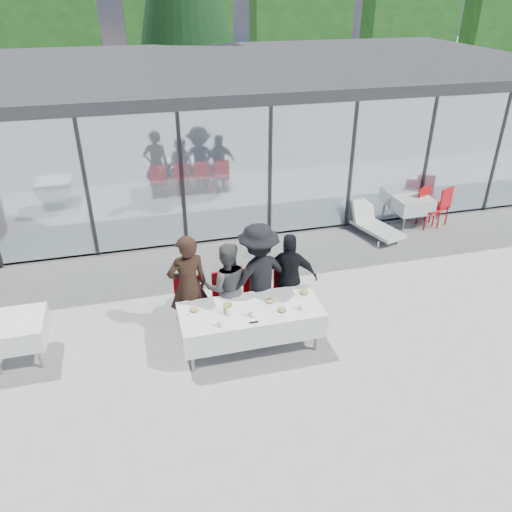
# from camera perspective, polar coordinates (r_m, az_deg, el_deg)

# --- Properties ---
(ground) EXTENTS (90.00, 90.00, 0.00)m
(ground) POSITION_cam_1_polar(r_m,az_deg,el_deg) (8.31, 2.25, -10.71)
(ground) COLOR #989791
(ground) RESTS_ON ground
(pavilion) EXTENTS (14.80, 8.80, 3.44)m
(pavilion) POSITION_cam_1_polar(r_m,az_deg,el_deg) (15.13, 0.81, 16.94)
(pavilion) COLOR gray
(pavilion) RESTS_ON ground
(treeline) EXTENTS (62.50, 2.00, 4.40)m
(treeline) POSITION_cam_1_polar(r_m,az_deg,el_deg) (34.24, -15.94, 22.80)
(treeline) COLOR #153D13
(treeline) RESTS_ON ground
(dining_table) EXTENTS (2.26, 0.96, 0.75)m
(dining_table) POSITION_cam_1_polar(r_m,az_deg,el_deg) (8.05, -0.63, -7.28)
(dining_table) COLOR silver
(dining_table) RESTS_ON ground
(diner_a) EXTENTS (0.78, 0.78, 1.84)m
(diner_a) POSITION_cam_1_polar(r_m,az_deg,el_deg) (8.24, -7.77, -3.44)
(diner_a) COLOR black
(diner_a) RESTS_ON ground
(diner_chair_a) EXTENTS (0.44, 0.44, 0.97)m
(diner_chair_a) POSITION_cam_1_polar(r_m,az_deg,el_deg) (8.54, -7.70, -5.23)
(diner_chair_a) COLOR red
(diner_chair_a) RESTS_ON ground
(diner_b) EXTENTS (0.88, 0.88, 1.61)m
(diner_b) POSITION_cam_1_polar(r_m,az_deg,el_deg) (8.38, -3.34, -3.54)
(diner_b) COLOR #4F4F4F
(diner_b) RESTS_ON ground
(diner_chair_b) EXTENTS (0.44, 0.44, 0.97)m
(diner_chair_b) POSITION_cam_1_polar(r_m,az_deg,el_deg) (8.61, -3.44, -4.66)
(diner_chair_b) COLOR red
(diner_chair_b) RESTS_ON ground
(diner_c) EXTENTS (1.50, 1.50, 1.88)m
(diner_c) POSITION_cam_1_polar(r_m,az_deg,el_deg) (8.41, 0.29, -2.25)
(diner_c) COLOR black
(diner_c) RESTS_ON ground
(diner_chair_c) EXTENTS (0.44, 0.44, 0.97)m
(diner_chair_c) POSITION_cam_1_polar(r_m,az_deg,el_deg) (8.71, 0.10, -4.17)
(diner_chair_c) COLOR red
(diner_chair_c) RESTS_ON ground
(diner_d) EXTENTS (1.21, 1.21, 1.63)m
(diner_d) POSITION_cam_1_polar(r_m,az_deg,el_deg) (8.61, 3.84, -2.47)
(diner_d) COLOR black
(diner_d) RESTS_ON ground
(diner_chair_d) EXTENTS (0.44, 0.44, 0.97)m
(diner_chair_d) POSITION_cam_1_polar(r_m,az_deg,el_deg) (8.85, 3.57, -3.67)
(diner_chair_d) COLOR red
(diner_chair_d) RESTS_ON ground
(plate_a) EXTENTS (0.27, 0.27, 0.07)m
(plate_a) POSITION_cam_1_polar(r_m,az_deg,el_deg) (7.91, -7.06, -6.17)
(plate_a) COLOR white
(plate_a) RESTS_ON dining_table
(plate_b) EXTENTS (0.27, 0.27, 0.07)m
(plate_b) POSITION_cam_1_polar(r_m,az_deg,el_deg) (7.98, -3.22, -5.65)
(plate_b) COLOR white
(plate_b) RESTS_ON dining_table
(plate_c) EXTENTS (0.27, 0.27, 0.07)m
(plate_c) POSITION_cam_1_polar(r_m,az_deg,el_deg) (8.06, 1.62, -5.21)
(plate_c) COLOR white
(plate_c) RESTS_ON dining_table
(plate_d) EXTENTS (0.27, 0.27, 0.07)m
(plate_d) POSITION_cam_1_polar(r_m,az_deg,el_deg) (8.30, 5.49, -4.23)
(plate_d) COLOR white
(plate_d) RESTS_ON dining_table
(plate_extra) EXTENTS (0.27, 0.27, 0.07)m
(plate_extra) POSITION_cam_1_polar(r_m,az_deg,el_deg) (7.86, 2.96, -6.24)
(plate_extra) COLOR white
(plate_extra) RESTS_ON dining_table
(juice_bottle) EXTENTS (0.06, 0.06, 0.15)m
(juice_bottle) POSITION_cam_1_polar(r_m,az_deg,el_deg) (7.79, -3.51, -6.16)
(juice_bottle) COLOR #7EAC47
(juice_bottle) RESTS_ON dining_table
(drinking_glasses) EXTENTS (1.38, 0.21, 0.10)m
(drinking_glasses) POSITION_cam_1_polar(r_m,az_deg,el_deg) (7.72, 0.18, -6.69)
(drinking_glasses) COLOR silver
(drinking_glasses) RESTS_ON dining_table
(folded_eyeglasses) EXTENTS (0.14, 0.03, 0.01)m
(folded_eyeglasses) POSITION_cam_1_polar(r_m,az_deg,el_deg) (7.63, -0.26, -7.58)
(folded_eyeglasses) COLOR black
(folded_eyeglasses) RESTS_ON dining_table
(spare_table_left) EXTENTS (0.86, 0.86, 0.74)m
(spare_table_left) POSITION_cam_1_polar(r_m,az_deg,el_deg) (8.64, -25.64, -7.68)
(spare_table_left) COLOR silver
(spare_table_left) RESTS_ON ground
(spare_table_right) EXTENTS (0.86, 0.86, 0.74)m
(spare_table_right) POSITION_cam_1_polar(r_m,az_deg,el_deg) (12.74, 17.28, 5.75)
(spare_table_right) COLOR silver
(spare_table_right) RESTS_ON ground
(spare_chair_a) EXTENTS (0.58, 0.58, 0.97)m
(spare_chair_a) POSITION_cam_1_polar(r_m,az_deg,el_deg) (12.81, 18.92, 5.54)
(spare_chair_a) COLOR red
(spare_chair_a) RESTS_ON ground
(spare_chair_b) EXTENTS (0.58, 0.58, 0.97)m
(spare_chair_b) POSITION_cam_1_polar(r_m,az_deg,el_deg) (13.01, 20.41, 5.62)
(spare_chair_b) COLOR red
(spare_chair_b) RESTS_ON ground
(lounger) EXTENTS (0.95, 1.45, 0.72)m
(lounger) POSITION_cam_1_polar(r_m,az_deg,el_deg) (12.15, 13.26, 3.65)
(lounger) COLOR white
(lounger) RESTS_ON ground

